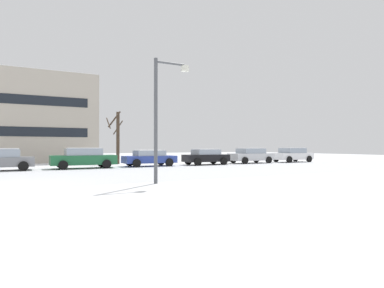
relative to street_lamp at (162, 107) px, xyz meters
name	(u,v)px	position (x,y,z in m)	size (l,w,h in m)	color
ground_plane	(4,187)	(-6.06, 1.55, -3.35)	(120.00, 120.00, 0.00)	white
road_surface	(9,178)	(-6.06, 5.46, -3.35)	(80.00, 9.83, 0.00)	silver
street_lamp	(162,107)	(0.00, 0.00, 0.00)	(1.67, 0.36, 5.46)	#4C4F54
parked_car_gray	(2,159)	(-6.66, 11.53, -2.60)	(3.80, 2.14, 1.49)	slate
parked_car_green	(84,158)	(-1.51, 11.53, -2.58)	(4.58, 2.00, 1.51)	#1E6038
parked_car_blue	(149,158)	(3.64, 11.65, -2.66)	(4.22, 2.04, 1.32)	#283D93
parked_car_black	(206,157)	(8.79, 11.37, -2.63)	(3.99, 1.99, 1.39)	black
parked_car_silver	(251,155)	(13.94, 11.66, -2.60)	(4.33, 2.10, 1.45)	silver
parked_car_white	(292,155)	(19.09, 11.42, -2.59)	(4.19, 2.10, 1.49)	white
tree_far_left	(117,136)	(2.14, 16.03, -0.77)	(1.49, 1.77, 4.92)	#423326
building_far_left	(35,120)	(-4.35, 25.96, 1.16)	(11.45, 11.22, 9.03)	#B2A899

